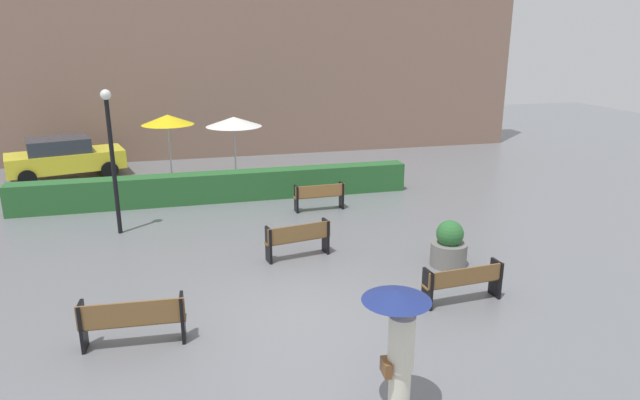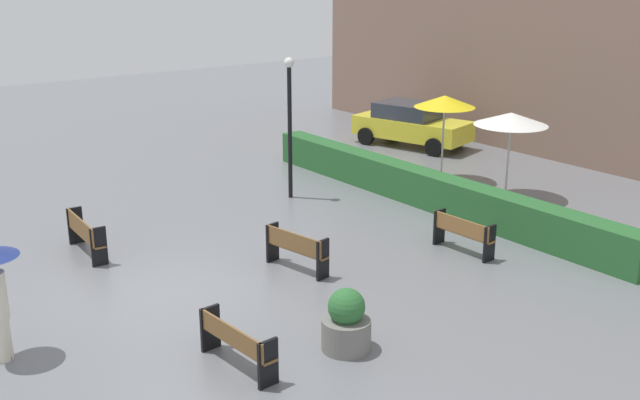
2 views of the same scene
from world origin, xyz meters
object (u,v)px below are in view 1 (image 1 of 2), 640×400
at_px(bench_mid_center, 298,238).
at_px(patio_umbrella_white, 234,122).
at_px(patio_umbrella_yellow, 168,120).
at_px(bench_near_left, 133,319).
at_px(planter_pot, 449,246).
at_px(pedestrian_with_umbrella, 399,335).
at_px(bench_back_row, 319,195).
at_px(bench_near_right, 464,281).
at_px(parked_car, 64,157).
at_px(lamp_post, 111,148).

bearing_deg(bench_mid_center, patio_umbrella_white, 95.03).
bearing_deg(patio_umbrella_white, patio_umbrella_yellow, -175.07).
distance_m(bench_near_left, patio_umbrella_yellow, 11.16).
height_order(planter_pot, patio_umbrella_yellow, patio_umbrella_yellow).
bearing_deg(patio_umbrella_yellow, pedestrian_with_umbrella, -77.29).
xyz_separation_m(bench_back_row, bench_mid_center, (-1.48, -3.68, 0.02)).
relative_size(bench_near_right, patio_umbrella_white, 0.71).
bearing_deg(parked_car, bench_near_left, -76.16).
relative_size(bench_near_right, pedestrian_with_umbrella, 0.88).
distance_m(pedestrian_with_umbrella, planter_pot, 5.91).
height_order(bench_back_row, bench_mid_center, bench_mid_center).
distance_m(bench_near_right, patio_umbrella_yellow, 12.50).
height_order(patio_umbrella_white, parked_car, patio_umbrella_white).
distance_m(planter_pot, parked_car, 15.59).
height_order(bench_mid_center, parked_car, parked_car).
relative_size(bench_back_row, patio_umbrella_yellow, 0.61).
distance_m(bench_mid_center, lamp_post, 5.71).
xyz_separation_m(lamp_post, patio_umbrella_yellow, (1.44, 4.66, 0.03)).
bearing_deg(bench_near_right, bench_mid_center, 130.96).
bearing_deg(planter_pot, patio_umbrella_yellow, 125.40).
distance_m(bench_near_right, bench_back_row, 7.01).
bearing_deg(patio_umbrella_yellow, bench_mid_center, -68.49).
relative_size(bench_near_right, bench_back_row, 1.09).
bearing_deg(planter_pot, bench_near_left, -164.74).
bearing_deg(pedestrian_with_umbrella, planter_pot, 55.81).
distance_m(bench_mid_center, parked_car, 12.42).
relative_size(bench_back_row, pedestrian_with_umbrella, 0.81).
bearing_deg(patio_umbrella_white, planter_pot, -66.12).
xyz_separation_m(planter_pot, parked_car, (-10.43, 11.59, 0.33)).
height_order(pedestrian_with_umbrella, patio_umbrella_yellow, patio_umbrella_yellow).
height_order(bench_near_left, lamp_post, lamp_post).
bearing_deg(parked_car, bench_mid_center, -55.51).
distance_m(bench_mid_center, bench_near_left, 4.95).
distance_m(bench_mid_center, planter_pot, 3.66).
height_order(bench_near_right, lamp_post, lamp_post).
bearing_deg(bench_mid_center, parked_car, 124.49).
relative_size(bench_mid_center, planter_pot, 1.48).
bearing_deg(bench_mid_center, pedestrian_with_umbrella, -89.03).
relative_size(pedestrian_with_umbrella, lamp_post, 0.50).
relative_size(bench_near_right, bench_mid_center, 1.05).
distance_m(bench_back_row, parked_car, 10.75).
relative_size(bench_near_right, bench_near_left, 0.96).
height_order(bench_back_row, patio_umbrella_yellow, patio_umbrella_yellow).
bearing_deg(planter_pot, patio_umbrella_white, 113.88).
relative_size(pedestrian_with_umbrella, patio_umbrella_white, 0.81).
relative_size(lamp_post, patio_umbrella_white, 1.61).
distance_m(patio_umbrella_yellow, patio_umbrella_white, 2.35).
bearing_deg(lamp_post, parked_car, 109.59).
distance_m(pedestrian_with_umbrella, parked_car, 17.92).
relative_size(bench_mid_center, bench_near_left, 0.91).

